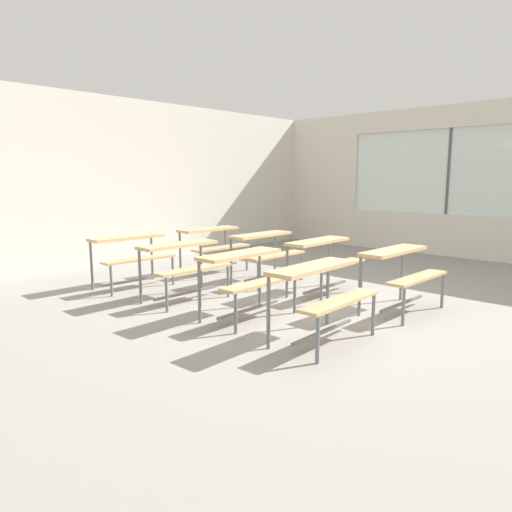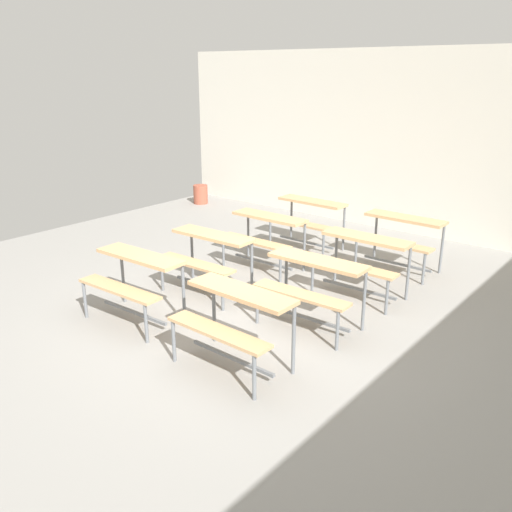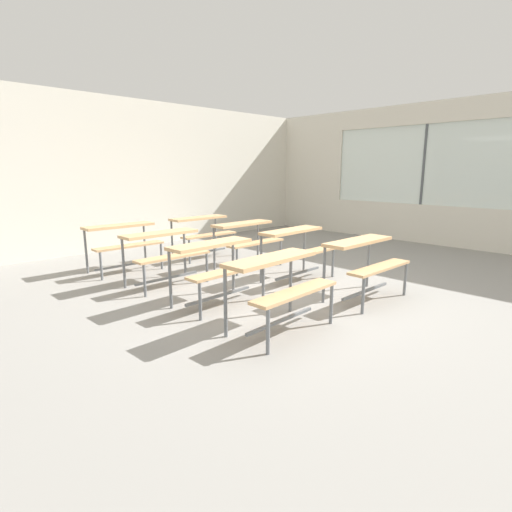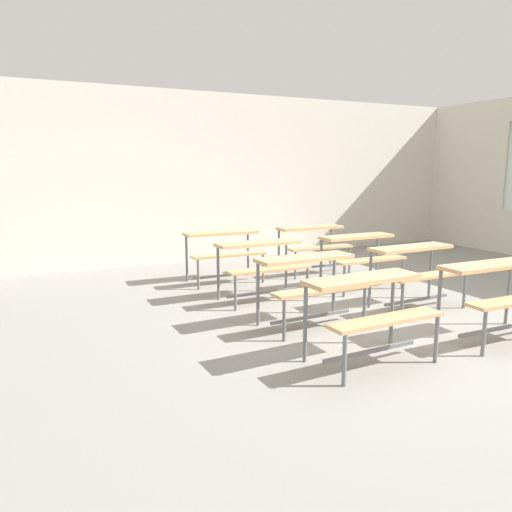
{
  "view_description": "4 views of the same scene",
  "coord_description": "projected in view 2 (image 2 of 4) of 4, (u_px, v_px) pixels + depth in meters",
  "views": [
    {
      "loc": [
        -4.62,
        -3.32,
        1.59
      ],
      "look_at": [
        -0.17,
        0.91,
        0.57
      ],
      "focal_mm": 33.25,
      "sensor_mm": 36.0,
      "label": 1
    },
    {
      "loc": [
        3.58,
        -4.17,
        2.65
      ],
      "look_at": [
        -0.03,
        0.26,
        0.7
      ],
      "focal_mm": 38.3,
      "sensor_mm": 36.0,
      "label": 2
    },
    {
      "loc": [
        -3.8,
        -3.3,
        1.6
      ],
      "look_at": [
        -0.11,
        0.49,
        0.45
      ],
      "focal_mm": 28.0,
      "sensor_mm": 36.0,
      "label": 3
    },
    {
      "loc": [
        -3.6,
        -3.93,
        1.68
      ],
      "look_at": [
        -1.04,
        1.38,
        0.61
      ],
      "focal_mm": 34.11,
      "sensor_mm": 36.0,
      "label": 4
    }
  ],
  "objects": [
    {
      "name": "desk_bench_r1c0",
      "position": [
        207.0,
        250.0,
        6.67
      ],
      "size": [
        1.12,
        0.63,
        0.74
      ],
      "rotation": [
        0.0,
        0.0,
        0.03
      ],
      "color": "tan",
      "rests_on": "ground"
    },
    {
      "name": "desk_bench_r0c0",
      "position": [
        133.0,
        272.0,
        5.92
      ],
      "size": [
        1.12,
        0.63,
        0.74
      ],
      "rotation": [
        0.0,
        0.0,
        0.04
      ],
      "color": "tan",
      "rests_on": "ground"
    },
    {
      "name": "trash_bin",
      "position": [
        201.0,
        194.0,
        11.34
      ],
      "size": [
        0.29,
        0.29,
        0.38
      ],
      "primitive_type": "cylinder",
      "color": "#9E4C38",
      "rests_on": "ground"
    },
    {
      "name": "desk_bench_r2c1",
      "position": [
        362.0,
        253.0,
        6.57
      ],
      "size": [
        1.1,
        0.6,
        0.74
      ],
      "rotation": [
        0.0,
        0.0,
        0.01
      ],
      "color": "tan",
      "rests_on": "ground"
    },
    {
      "name": "desk_bench_r2c0",
      "position": [
        264.0,
        229.0,
        7.52
      ],
      "size": [
        1.1,
        0.6,
        0.74
      ],
      "rotation": [
        0.0,
        0.0,
        0.01
      ],
      "color": "tan",
      "rests_on": "ground"
    },
    {
      "name": "desk_bench_r3c1",
      "position": [
        401.0,
        231.0,
        7.45
      ],
      "size": [
        1.11,
        0.61,
        0.74
      ],
      "rotation": [
        0.0,
        0.0,
        -0.02
      ],
      "color": "tan",
      "rests_on": "ground"
    },
    {
      "name": "desk_bench_r0c1",
      "position": [
        234.0,
        311.0,
        4.97
      ],
      "size": [
        1.11,
        0.61,
        0.74
      ],
      "rotation": [
        0.0,
        0.0,
        -0.01
      ],
      "color": "tan",
      "rests_on": "ground"
    },
    {
      "name": "desk_bench_r3c0",
      "position": [
        308.0,
        213.0,
        8.39
      ],
      "size": [
        1.11,
        0.61,
        0.74
      ],
      "rotation": [
        0.0,
        0.0,
        -0.02
      ],
      "color": "tan",
      "rests_on": "ground"
    },
    {
      "name": "ground",
      "position": [
        243.0,
        324.0,
        6.07
      ],
      "size": [
        10.0,
        9.0,
        0.05
      ],
      "primitive_type": "cube",
      "color": "gray"
    },
    {
      "name": "wall_back",
      "position": [
        422.0,
        144.0,
        8.87
      ],
      "size": [
        10.0,
        0.12,
        3.0
      ],
      "primitive_type": "cube",
      "color": "silver",
      "rests_on": "ground"
    },
    {
      "name": "desk_bench_r1c1",
      "position": [
        312.0,
        278.0,
        5.78
      ],
      "size": [
        1.11,
        0.62,
        0.74
      ],
      "rotation": [
        0.0,
        0.0,
        0.03
      ],
      "color": "tan",
      "rests_on": "ground"
    }
  ]
}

